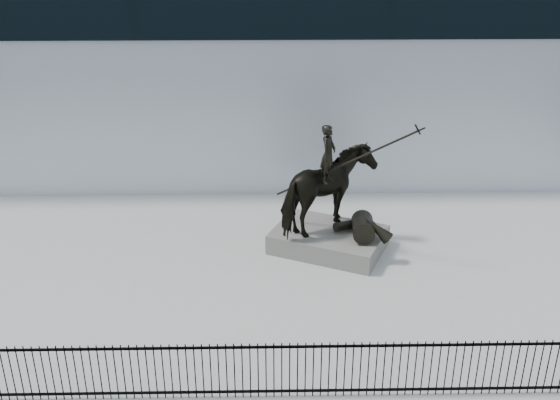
{
  "coord_description": "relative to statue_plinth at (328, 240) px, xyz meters",
  "views": [
    {
      "loc": [
        0.24,
        -10.77,
        10.58
      ],
      "look_at": [
        0.57,
        6.0,
        3.03
      ],
      "focal_mm": 42.0,
      "sensor_mm": 36.0,
      "label": 1
    }
  ],
  "objects": [
    {
      "name": "plaza",
      "position": [
        -2.23,
        -1.42,
        -0.4
      ],
      "size": [
        30.0,
        12.0,
        0.15
      ],
      "primitive_type": "cube",
      "color": "#9C9C9A",
      "rests_on": "ground"
    },
    {
      "name": "building",
      "position": [
        -2.23,
        11.58,
        4.02
      ],
      "size": [
        44.0,
        14.0,
        9.0
      ],
      "primitive_type": "cube",
      "color": "silver",
      "rests_on": "ground"
    },
    {
      "name": "picket_fence",
      "position": [
        -2.23,
        -7.17,
        0.42
      ],
      "size": [
        22.1,
        0.1,
        1.5
      ],
      "color": "black",
      "rests_on": "plaza"
    },
    {
      "name": "statue_plinth",
      "position": [
        0.0,
        0.0,
        0.0
      ],
      "size": [
        4.19,
        3.65,
        0.66
      ],
      "primitive_type": "cube",
      "rotation": [
        0.0,
        0.0,
        -0.43
      ],
      "color": "#5E5C56",
      "rests_on": "plaza"
    },
    {
      "name": "equestrian_statue",
      "position": [
        0.06,
        -0.03,
        1.71
      ],
      "size": [
        4.12,
        3.51,
        3.81
      ],
      "rotation": [
        0.0,
        0.0,
        -0.43
      ],
      "color": "black",
      "rests_on": "statue_plinth"
    }
  ]
}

